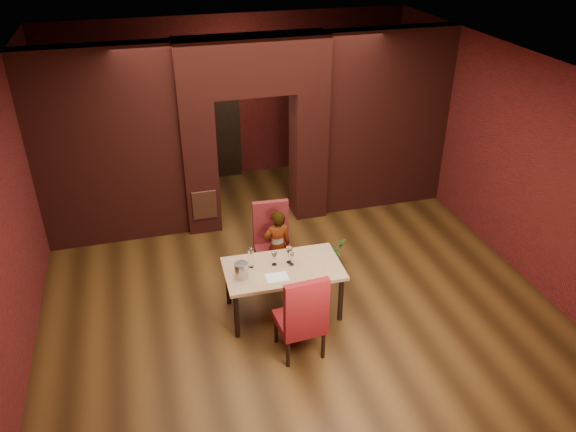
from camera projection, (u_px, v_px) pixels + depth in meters
name	position (u px, v px, depth m)	size (l,w,h in m)	color
floor	(286.00, 281.00, 8.44)	(8.00, 8.00, 0.00)	#4C3013
ceiling	(286.00, 68.00, 6.87)	(7.00, 8.00, 0.04)	silver
wall_back	(232.00, 98.00, 11.01)	(7.00, 0.04, 3.20)	maroon
wall_front	(425.00, 409.00, 4.30)	(7.00, 0.04, 3.20)	maroon
wall_left	(10.00, 220.00, 6.83)	(0.04, 8.00, 3.20)	maroon
wall_right	(509.00, 158.00, 8.47)	(0.04, 8.00, 3.20)	maroon
pillar_left	(199.00, 165.00, 9.33)	(0.55, 0.55, 2.30)	maroon
pillar_right	(308.00, 153.00, 9.77)	(0.55, 0.55, 2.30)	maroon
lintel	(252.00, 65.00, 8.76)	(2.45, 0.55, 0.90)	maroon
wing_wall_left	(107.00, 149.00, 8.78)	(2.27, 0.35, 3.20)	maroon
wing_wall_right	(385.00, 121.00, 9.88)	(2.27, 0.35, 3.20)	maroon
vent_panel	(205.00, 205.00, 9.38)	(0.40, 0.03, 0.50)	#A4542F
rear_door	(214.00, 128.00, 11.13)	(0.90, 0.08, 2.10)	black
rear_door_frame	(214.00, 129.00, 11.10)	(1.02, 0.04, 2.22)	black
dining_table	(283.00, 290.00, 7.64)	(1.56, 0.88, 0.73)	tan
chair_far	(274.00, 243.00, 8.26)	(0.53, 0.53, 1.17)	maroon
chair_near	(300.00, 312.00, 6.86)	(0.55, 0.55, 1.21)	maroon
person_seated	(277.00, 246.00, 8.21)	(0.42, 0.28, 1.15)	white
wine_glass_a	(274.00, 258.00, 7.47)	(0.08, 0.08, 0.20)	white
wine_glass_b	(289.00, 255.00, 7.51)	(0.09, 0.09, 0.23)	white
wine_glass_c	(291.00, 258.00, 7.47)	(0.08, 0.08, 0.20)	white
tasting_sheet	(277.00, 277.00, 7.27)	(0.29, 0.21, 0.00)	white
wine_bucket	(241.00, 271.00, 7.21)	(0.18, 0.18, 0.22)	#ABAAB0
water_bottle	(251.00, 257.00, 7.40)	(0.07, 0.07, 0.30)	white
potted_plant	(332.00, 251.00, 8.76)	(0.38, 0.33, 0.42)	#356923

